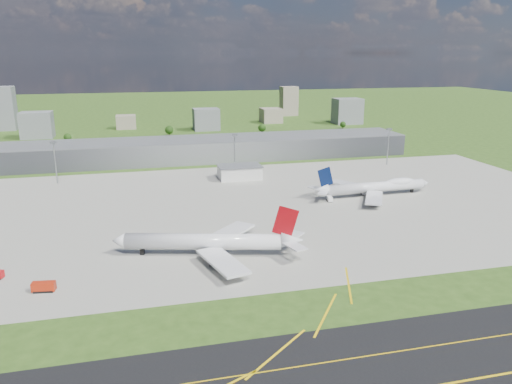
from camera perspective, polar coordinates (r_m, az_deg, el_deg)
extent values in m
plane|color=#2F4D18|center=(360.65, -5.11, 3.31)|extent=(1400.00, 1400.00, 0.00)
cube|color=#9C9B8E|center=(258.19, 0.90, -1.60)|extent=(360.00, 190.00, 0.08)
cube|color=slate|center=(373.71, -5.49, 4.90)|extent=(300.00, 42.00, 15.00)
cube|color=silver|center=(313.51, -1.89, 2.24)|extent=(26.00, 16.00, 8.00)
cylinder|color=gray|center=(323.32, -21.96, 3.06)|extent=(0.70, 0.70, 25.00)
cube|color=gray|center=(321.04, -22.19, 5.29)|extent=(3.50, 2.00, 1.20)
cylinder|color=gray|center=(326.05, -2.46, 4.29)|extent=(0.70, 0.70, 25.00)
cube|color=gray|center=(323.79, -2.48, 6.51)|extent=(3.50, 2.00, 1.20)
cylinder|color=gray|center=(363.72, 14.85, 4.96)|extent=(0.70, 0.70, 25.00)
cube|color=gray|center=(361.69, 14.99, 6.95)|extent=(3.50, 2.00, 1.20)
cylinder|color=silver|center=(195.73, -6.07, -5.63)|extent=(60.22, 21.74, 6.27)
cone|color=silver|center=(202.44, -15.40, -5.40)|extent=(6.67, 7.41, 6.27)
cone|color=silver|center=(194.22, 4.13, -5.49)|extent=(9.70, 8.22, 6.27)
cube|color=maroon|center=(196.71, -6.66, -6.15)|extent=(48.71, 15.35, 1.36)
cube|color=silver|center=(181.81, -3.82, -7.93)|extent=(16.14, 28.70, 0.94)
cube|color=silver|center=(209.40, -3.14, -4.68)|extent=(25.88, 25.89, 0.94)
cube|color=#9E0811|center=(191.52, 3.39, -3.39)|extent=(10.20, 3.20, 12.64)
cylinder|color=#38383D|center=(186.42, -4.50, -7.99)|extent=(6.42, 4.72, 3.35)
cylinder|color=#38383D|center=(206.64, -3.92, -5.56)|extent=(6.42, 4.72, 3.35)
cube|color=black|center=(192.39, -4.33, -7.40)|extent=(1.94, 1.64, 2.61)
cube|color=black|center=(201.05, -4.08, -6.36)|extent=(1.94, 1.64, 2.61)
cube|color=black|center=(201.73, -12.87, -6.65)|extent=(1.94, 1.64, 2.61)
cylinder|color=silver|center=(283.00, 13.50, 0.57)|extent=(57.66, 7.42, 5.75)
cone|color=silver|center=(299.06, 18.73, 0.97)|extent=(4.80, 5.88, 5.75)
cone|color=silver|center=(268.85, 7.43, 0.26)|extent=(7.59, 5.97, 5.75)
cube|color=navy|center=(284.34, 13.80, 0.25)|extent=(47.22, 3.73, 1.21)
ellipsoid|color=silver|center=(290.00, 16.11, 1.10)|extent=(18.57, 6.28, 5.18)
cube|color=silver|center=(291.66, 10.72, 0.84)|extent=(20.69, 26.41, 0.83)
cube|color=silver|center=(267.65, 13.35, -0.65)|extent=(19.64, 26.75, 0.83)
cube|color=#071439|center=(268.05, 7.94, 1.69)|extent=(9.25, 0.73, 11.21)
cylinder|color=#38383D|center=(288.72, 11.83, 0.27)|extent=(5.19, 3.12, 2.97)
cylinder|color=#38383D|center=(294.38, 10.08, 0.65)|extent=(5.19, 3.12, 2.97)
cylinder|color=#38383D|center=(274.59, 13.40, -0.62)|extent=(5.19, 3.12, 2.97)
cylinder|color=#38383D|center=(264.30, 13.34, -1.25)|extent=(5.19, 3.12, 2.97)
cube|color=black|center=(284.96, 12.07, -0.06)|extent=(1.52, 1.16, 2.32)
cube|color=black|center=(277.89, 12.85, -0.50)|extent=(1.52, 1.16, 2.32)
cube|color=black|center=(295.73, 17.39, 0.14)|extent=(1.52, 1.16, 2.32)
cube|color=#B5250C|center=(181.90, -23.10, -9.89)|extent=(7.79, 3.80, 2.99)
cube|color=black|center=(182.51, -23.05, -10.32)|extent=(6.70, 3.79, 0.70)
cube|color=yellow|center=(204.96, -5.02, -5.97)|extent=(4.30, 4.24, 1.54)
cube|color=black|center=(205.24, -5.02, -6.17)|extent=(3.96, 3.92, 0.70)
cube|color=white|center=(268.41, 8.40, -0.74)|extent=(3.29, 5.78, 2.40)
cube|color=black|center=(268.74, 8.39, -0.99)|extent=(3.27, 5.00, 0.70)
cube|color=white|center=(284.47, 12.48, -0.04)|extent=(5.22, 3.86, 2.10)
cube|color=black|center=(284.75, 12.47, -0.25)|extent=(4.61, 3.69, 0.70)
cube|color=slate|center=(510.06, -23.76, 7.04)|extent=(28.00, 22.00, 24.00)
cube|color=gray|center=(542.95, -14.63, 7.75)|extent=(20.00, 18.00, 14.00)
cube|color=slate|center=(517.83, -5.71, 8.26)|extent=(26.00, 20.00, 22.00)
cube|color=gray|center=(573.51, 1.73, 8.74)|extent=(22.00, 24.00, 16.00)
cube|color=slate|center=(571.85, 10.40, 9.08)|extent=(30.00, 22.00, 28.00)
cube|color=slate|center=(575.28, -26.87, 8.51)|extent=(22.00, 20.00, 44.00)
cube|color=gray|center=(641.02, 3.77, 10.33)|extent=(20.00, 18.00, 36.00)
cylinder|color=#382314|center=(472.90, -20.70, 5.48)|extent=(0.70, 0.70, 3.00)
sphere|color=black|center=(472.38, -20.74, 5.88)|extent=(6.75, 6.75, 6.75)
cylinder|color=#382314|center=(485.36, -9.87, 6.53)|extent=(0.70, 0.70, 3.60)
sphere|color=black|center=(484.76, -9.89, 7.00)|extent=(8.10, 8.10, 8.10)
cylinder|color=#382314|center=(494.86, 0.69, 6.91)|extent=(0.70, 0.70, 3.40)
sphere|color=black|center=(494.30, 0.69, 7.35)|extent=(7.65, 7.65, 7.65)
cylinder|color=#382314|center=(533.62, 9.89, 7.29)|extent=(0.70, 0.70, 2.80)
sphere|color=black|center=(533.19, 9.90, 7.62)|extent=(6.30, 6.30, 6.30)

